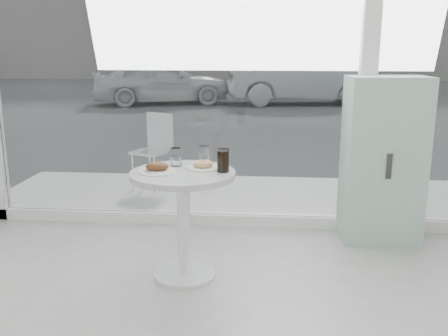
# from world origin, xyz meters

# --- Properties ---
(storefront) EXTENTS (5.00, 0.14, 3.00)m
(storefront) POSITION_xyz_m (0.07, 3.00, 1.71)
(storefront) COLOR white
(storefront) RESTS_ON ground
(main_table) EXTENTS (0.72, 0.72, 0.77)m
(main_table) POSITION_xyz_m (-0.50, 1.90, 0.55)
(main_table) COLOR white
(main_table) RESTS_ON ground
(patio_deck) EXTENTS (5.60, 1.60, 0.05)m
(patio_deck) POSITION_xyz_m (0.00, 3.80, 0.03)
(patio_deck) COLOR beige
(patio_deck) RESTS_ON ground
(street) EXTENTS (40.00, 24.00, 0.00)m
(street) POSITION_xyz_m (0.00, 16.00, -0.00)
(street) COLOR #393939
(street) RESTS_ON ground
(mint_cabinet) EXTENTS (0.65, 0.46, 1.37)m
(mint_cabinet) POSITION_xyz_m (1.02, 2.77, 0.68)
(mint_cabinet) COLOR #90B8A6
(mint_cabinet) RESTS_ON ground
(patio_chair) EXTENTS (0.47, 0.47, 0.83)m
(patio_chair) POSITION_xyz_m (-1.19, 4.06, 0.52)
(patio_chair) COLOR white
(patio_chair) RESTS_ON patio_deck
(car_white) EXTENTS (4.15, 2.62, 1.32)m
(car_white) POSITION_xyz_m (-3.02, 12.93, 0.66)
(car_white) COLOR silver
(car_white) RESTS_ON street
(car_silver) EXTENTS (4.48, 2.08, 1.42)m
(car_silver) POSITION_xyz_m (1.04, 13.21, 0.71)
(car_silver) COLOR #95979C
(car_silver) RESTS_ON street
(plate_fritter) EXTENTS (0.26, 0.26, 0.07)m
(plate_fritter) POSITION_xyz_m (-0.66, 1.87, 0.80)
(plate_fritter) COLOR white
(plate_fritter) RESTS_ON main_table
(plate_donut) EXTENTS (0.23, 0.23, 0.06)m
(plate_donut) POSITION_xyz_m (-0.37, 1.99, 0.79)
(plate_donut) COLOR white
(plate_donut) RESTS_ON main_table
(water_tumbler_a) EXTENTS (0.08, 0.08, 0.13)m
(water_tumbler_a) POSITION_xyz_m (-0.58, 2.07, 0.83)
(water_tumbler_a) COLOR white
(water_tumbler_a) RESTS_ON main_table
(water_tumbler_b) EXTENTS (0.08, 0.08, 0.13)m
(water_tumbler_b) POSITION_xyz_m (-0.38, 2.15, 0.83)
(water_tumbler_b) COLOR white
(water_tumbler_b) RESTS_ON main_table
(cola_glass) EXTENTS (0.08, 0.08, 0.16)m
(cola_glass) POSITION_xyz_m (-0.23, 1.92, 0.85)
(cola_glass) COLOR white
(cola_glass) RESTS_ON main_table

